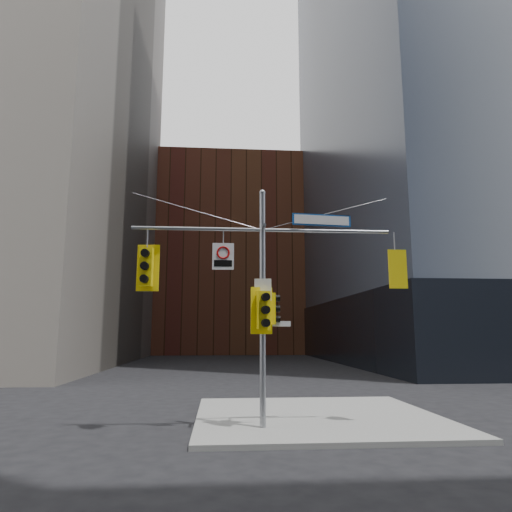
{
  "coord_description": "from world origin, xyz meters",
  "views": [
    {
      "loc": [
        -1.28,
        -11.76,
        2.85
      ],
      "look_at": [
        -0.2,
        2.0,
        5.18
      ],
      "focal_mm": 32.0,
      "sensor_mm": 36.0,
      "label": 1
    }
  ],
  "objects": [
    {
      "name": "street_blade_ew",
      "position": [
        0.45,
        2.0,
        3.12
      ],
      "size": [
        0.8,
        0.09,
        0.16
      ],
      "rotation": [
        0.0,
        0.0,
        0.07
      ],
      "color": "silver",
      "rests_on": "ground"
    },
    {
      "name": "regulatory_sign_arm",
      "position": [
        -1.21,
        1.97,
        5.18
      ],
      "size": [
        0.66,
        0.07,
        0.82
      ],
      "rotation": [
        0.0,
        0.0,
        0.01
      ],
      "color": "silver",
      "rests_on": "ground"
    },
    {
      "name": "street_sign_blade",
      "position": [
        1.88,
        2.0,
        6.35
      ],
      "size": [
        1.9,
        0.24,
        0.37
      ],
      "rotation": [
        0.0,
        0.0,
        0.1
      ],
      "color": "#104394",
      "rests_on": "ground"
    },
    {
      "name": "traffic_light_east_arm",
      "position": [
        4.19,
        1.99,
        4.8
      ],
      "size": [
        0.58,
        0.45,
        1.21
      ],
      "rotation": [
        0.0,
        0.0,
        3.13
      ],
      "color": "yellow",
      "rests_on": "ground"
    },
    {
      "name": "traffic_light_west_arm",
      "position": [
        -3.5,
        2.01,
        4.8
      ],
      "size": [
        0.68,
        0.56,
        1.43
      ],
      "rotation": [
        0.0,
        0.0,
        -0.08
      ],
      "color": "yellow",
      "rests_on": "ground"
    },
    {
      "name": "regulatory_sign_pole",
      "position": [
        0.0,
        1.88,
        4.11
      ],
      "size": [
        0.51,
        0.09,
        0.67
      ],
      "rotation": [
        0.0,
        0.0,
        -0.13
      ],
      "color": "silver",
      "rests_on": "ground"
    },
    {
      "name": "traffic_light_pole_front",
      "position": [
        -0.0,
        1.73,
        3.51
      ],
      "size": [
        0.66,
        0.6,
        1.4
      ],
      "rotation": [
        0.0,
        0.0,
        0.22
      ],
      "color": "yellow",
      "rests_on": "ground"
    },
    {
      "name": "ground",
      "position": [
        0.0,
        0.0,
        0.0
      ],
      "size": [
        160.0,
        160.0,
        0.0
      ],
      "primitive_type": "plane",
      "color": "black",
      "rests_on": "ground"
    },
    {
      "name": "sidewalk_corner",
      "position": [
        2.0,
        4.0,
        0.07
      ],
      "size": [
        8.0,
        8.0,
        0.15
      ],
      "primitive_type": "cube",
      "color": "gray",
      "rests_on": "ground"
    },
    {
      "name": "signal_assembly",
      "position": [
        0.0,
        1.99,
        4.42
      ],
      "size": [
        8.0,
        0.8,
        7.3
      ],
      "color": "gray",
      "rests_on": "ground"
    },
    {
      "name": "traffic_light_pole_side",
      "position": [
        0.32,
        2.0,
        3.57
      ],
      "size": [
        0.37,
        0.31,
        0.94
      ],
      "rotation": [
        0.0,
        0.0,
        1.53
      ],
      "color": "yellow",
      "rests_on": "ground"
    },
    {
      "name": "street_blade_ns",
      "position": [
        0.0,
        2.45,
        2.76
      ],
      "size": [
        0.06,
        0.73,
        0.15
      ],
      "rotation": [
        0.0,
        0.0,
        -0.05
      ],
      "color": "#145926",
      "rests_on": "ground"
    },
    {
      "name": "brick_midrise",
      "position": [
        0.0,
        58.0,
        14.0
      ],
      "size": [
        26.0,
        20.0,
        28.0
      ],
      "primitive_type": "cube",
      "color": "brown",
      "rests_on": "ground"
    }
  ]
}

